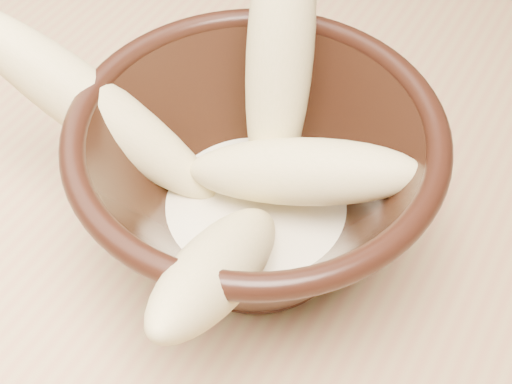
% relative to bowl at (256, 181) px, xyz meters
% --- Properties ---
extents(bowl, '(0.23, 0.23, 0.12)m').
position_rel_bowl_xyz_m(bowl, '(0.00, 0.00, 0.00)').
color(bowl, black).
rests_on(bowl, table).
extents(milk_puddle, '(0.13, 0.13, 0.02)m').
position_rel_bowl_xyz_m(milk_puddle, '(0.00, 0.00, -0.03)').
color(milk_puddle, beige).
rests_on(milk_puddle, bowl).
extents(banana_upright, '(0.08, 0.12, 0.19)m').
position_rel_bowl_xyz_m(banana_upright, '(-0.01, 0.05, 0.06)').
color(banana_upright, '#C6BD75').
rests_on(banana_upright, bowl).
extents(banana_left, '(0.19, 0.07, 0.15)m').
position_rel_bowl_xyz_m(banana_left, '(-0.11, -0.02, 0.03)').
color(banana_left, '#C6BD75').
rests_on(banana_left, bowl).
extents(banana_across, '(0.16, 0.08, 0.08)m').
position_rel_bowl_xyz_m(banana_across, '(0.03, 0.01, 0.02)').
color(banana_across, '#C6BD75').
rests_on(banana_across, bowl).
extents(banana_front, '(0.07, 0.17, 0.12)m').
position_rel_bowl_xyz_m(banana_front, '(0.02, -0.08, 0.02)').
color(banana_front, '#C6BD75').
rests_on(banana_front, bowl).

